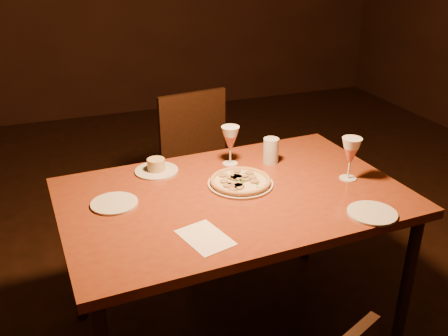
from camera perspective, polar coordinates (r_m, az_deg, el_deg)
name	(u,v)px	position (r m, az deg, el deg)	size (l,w,h in m)	color
floor	(253,305)	(2.79, 3.28, -15.40)	(7.00, 7.00, 0.00)	black
dining_table	(233,207)	(2.21, 1.08, -4.50)	(1.52, 1.02, 0.79)	brown
chair_far	(203,161)	(3.12, -2.41, 0.78)	(0.51, 0.51, 0.94)	black
pizza_plate	(240,181)	(2.24, 1.89, -1.55)	(0.29, 0.29, 0.03)	silver
ramekin_saucer	(156,168)	(2.38, -7.74, 0.04)	(0.21, 0.21, 0.07)	silver
wine_glass_far	(230,146)	(2.41, 0.72, 2.58)	(0.09, 0.09, 0.19)	#C66752
wine_glass_right	(350,159)	(2.33, 14.21, 1.03)	(0.09, 0.09, 0.20)	#C66752
water_tumbler	(271,151)	(2.45, 5.38, 1.99)	(0.08, 0.08, 0.13)	silver
side_plate_left	(114,203)	(2.13, -12.43, -3.97)	(0.20, 0.20, 0.01)	silver
side_plate_near	(372,213)	(2.10, 16.57, -4.97)	(0.20, 0.20, 0.01)	silver
menu_card	(205,238)	(1.87, -2.17, -7.94)	(0.15, 0.21, 0.00)	white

